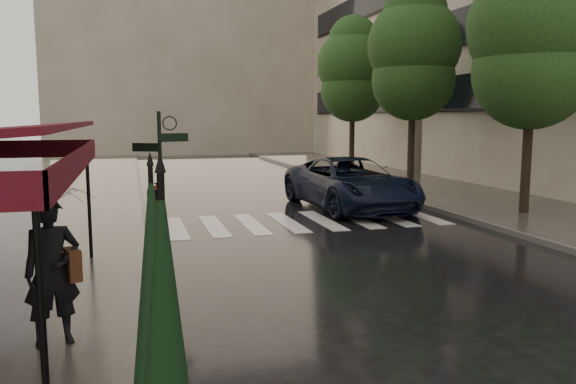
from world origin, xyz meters
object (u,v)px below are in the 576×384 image
scooter (155,206)px  parasol_back (154,293)px  parked_car (350,183)px  parasol_front (166,369)px  pedestrian_with_umbrella (49,212)px

scooter → parasol_back: parasol_back is taller
parked_car → parasol_front: 15.37m
scooter → parked_car: bearing=16.8°
scooter → parked_car: 6.34m
pedestrian_with_umbrella → scooter: (1.62, 8.62, -1.32)m
parasol_front → parasol_back: 1.63m
scooter → parasol_front: (-0.47, -12.81, 1.03)m
scooter → parasol_front: parasol_front is taller
parked_car → parasol_back: size_ratio=2.38×
pedestrian_with_umbrella → parked_car: bearing=31.4°
pedestrian_with_umbrella → scooter: pedestrian_with_umbrella is taller
pedestrian_with_umbrella → parasol_back: size_ratio=1.02×
pedestrian_with_umbrella → parasol_front: 4.35m
pedestrian_with_umbrella → parasol_front: bearing=-94.0°
parasol_back → parasol_front: bearing=-90.0°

